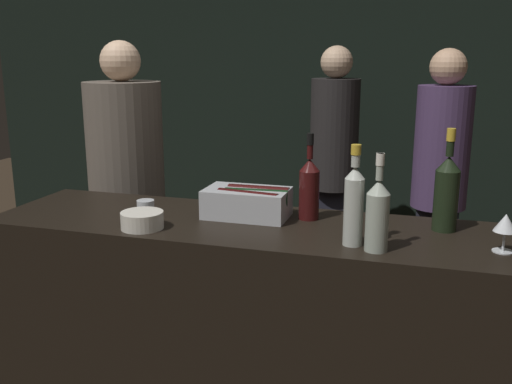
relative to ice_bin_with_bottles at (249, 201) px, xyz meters
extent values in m
cube|color=black|center=(0.05, 2.41, 0.29)|extent=(6.40, 0.06, 2.80)
cube|color=black|center=(0.05, -0.08, -0.59)|extent=(2.11, 0.58, 1.04)
cube|color=#B7BABF|center=(-0.01, 0.00, -0.01)|extent=(0.34, 0.20, 0.12)
cylinder|color=#380F0F|center=(0.01, -0.04, 0.02)|extent=(0.26, 0.10, 0.07)
cylinder|color=#143319|center=(0.03, 0.00, 0.02)|extent=(0.26, 0.09, 0.06)
cylinder|color=#380F0F|center=(0.03, 0.04, 0.02)|extent=(0.25, 0.08, 0.07)
cylinder|color=silver|center=(-0.34, -0.26, -0.03)|extent=(0.16, 0.16, 0.06)
cylinder|color=gray|center=(-0.34, -0.26, -0.01)|extent=(0.13, 0.13, 0.01)
cylinder|color=silver|center=(0.94, -0.16, -0.06)|extent=(0.07, 0.07, 0.00)
cylinder|color=silver|center=(0.94, -0.16, -0.03)|extent=(0.01, 0.01, 0.07)
cone|color=silver|center=(0.94, -0.16, 0.03)|extent=(0.08, 0.08, 0.06)
cylinder|color=silver|center=(-0.43, -0.06, -0.04)|extent=(0.07, 0.07, 0.05)
sphere|color=#EFB256|center=(-0.43, -0.06, -0.04)|extent=(0.03, 0.03, 0.03)
cylinder|color=#9EA899|center=(0.53, -0.26, 0.03)|extent=(0.08, 0.08, 0.20)
cone|color=#9EA899|center=(0.53, -0.26, 0.15)|extent=(0.08, 0.08, 0.05)
cylinder|color=#9EA899|center=(0.53, -0.26, 0.22)|extent=(0.02, 0.02, 0.09)
cylinder|color=white|center=(0.53, -0.26, 0.25)|extent=(0.03, 0.03, 0.04)
cylinder|color=black|center=(0.75, 0.04, 0.05)|extent=(0.09, 0.09, 0.23)
cone|color=black|center=(0.75, 0.04, 0.19)|extent=(0.09, 0.09, 0.05)
cylinder|color=black|center=(0.75, 0.04, 0.27)|extent=(0.03, 0.03, 0.10)
cylinder|color=gold|center=(0.75, 0.04, 0.29)|extent=(0.03, 0.03, 0.05)
cylinder|color=#380F0F|center=(0.24, 0.04, 0.03)|extent=(0.08, 0.08, 0.20)
cone|color=#380F0F|center=(0.24, 0.04, 0.15)|extent=(0.08, 0.08, 0.05)
cylinder|color=#380F0F|center=(0.24, 0.04, 0.23)|extent=(0.02, 0.02, 0.10)
cylinder|color=black|center=(0.24, 0.04, 0.26)|extent=(0.03, 0.03, 0.05)
cylinder|color=#B2B7AD|center=(0.45, -0.23, 0.05)|extent=(0.07, 0.07, 0.23)
cone|color=#B2B7AD|center=(0.45, -0.23, 0.19)|extent=(0.07, 0.07, 0.04)
cylinder|color=#B2B7AD|center=(0.45, -0.23, 0.25)|extent=(0.03, 0.03, 0.08)
cylinder|color=gold|center=(0.45, -0.23, 0.27)|extent=(0.03, 0.03, 0.03)
cube|color=black|center=(0.76, 1.38, -0.72)|extent=(0.24, 0.18, 0.79)
cylinder|color=#473356|center=(0.76, 1.38, 0.04)|extent=(0.32, 0.32, 0.72)
sphere|color=tan|center=(0.76, 1.38, 0.50)|extent=(0.21, 0.21, 0.21)
cube|color=black|center=(-0.88, 0.57, -0.71)|extent=(0.30, 0.22, 0.81)
cylinder|color=#60564C|center=(-0.88, 0.57, 0.07)|extent=(0.41, 0.41, 0.74)
sphere|color=beige|center=(-0.88, 0.57, 0.54)|extent=(0.21, 0.21, 0.21)
cube|color=black|center=(0.08, 1.65, -0.71)|extent=(0.24, 0.18, 0.80)
cylinder|color=black|center=(0.08, 1.65, 0.05)|extent=(0.32, 0.32, 0.73)
sphere|color=beige|center=(0.08, 1.65, 0.52)|extent=(0.21, 0.21, 0.21)
camera|label=1|loc=(0.67, -2.12, 0.58)|focal=40.00mm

